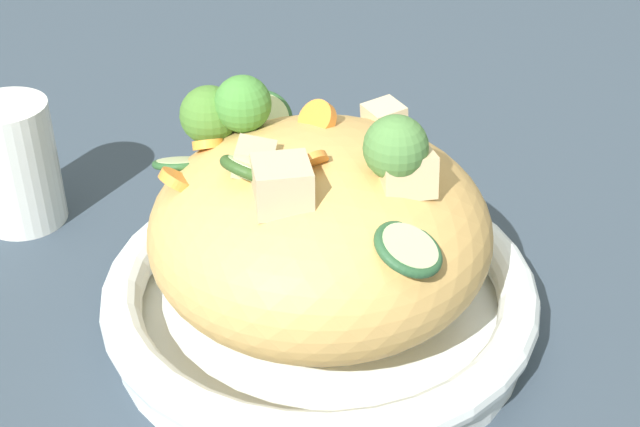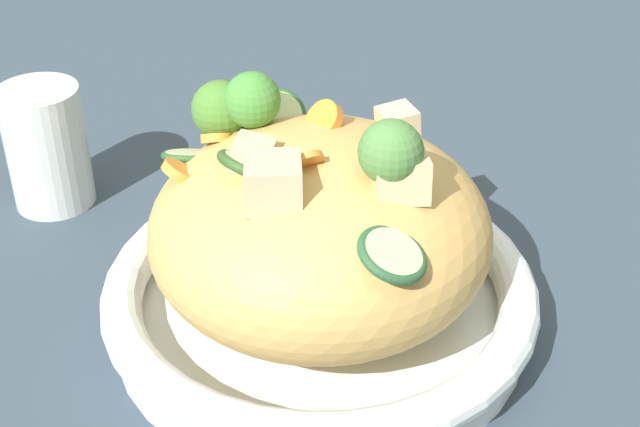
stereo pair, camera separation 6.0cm
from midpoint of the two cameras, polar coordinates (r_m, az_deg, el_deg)
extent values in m
plane|color=#32404D|center=(0.65, 2.63, -6.99)|extent=(3.00, 3.00, 0.00)
cylinder|color=white|center=(0.65, 2.65, -6.40)|extent=(0.29, 0.29, 0.02)
torus|color=white|center=(0.63, 2.71, -4.81)|extent=(0.30, 0.30, 0.03)
ellipsoid|color=tan|center=(0.60, 2.83, -1.10)|extent=(0.23, 0.23, 0.13)
torus|color=tan|center=(0.57, 8.42, 0.25)|extent=(0.06, 0.06, 0.02)
torus|color=tan|center=(0.60, 2.88, 2.38)|extent=(0.05, 0.05, 0.02)
torus|color=tan|center=(0.59, 6.99, 0.84)|extent=(0.08, 0.08, 0.03)
torus|color=tan|center=(0.61, 2.94, 3.50)|extent=(0.06, 0.06, 0.01)
cone|color=#A2B576|center=(0.64, -3.53, 4.67)|extent=(0.03, 0.03, 0.02)
sphere|color=#487A2F|center=(0.63, -3.60, 6.52)|extent=(0.05, 0.05, 0.04)
cone|color=#A4BF75|center=(0.62, -1.49, 5.34)|extent=(0.03, 0.03, 0.02)
sphere|color=#458637|center=(0.61, -1.52, 7.11)|extent=(0.05, 0.05, 0.04)
cone|color=#A2BD70|center=(0.55, 7.49, 1.83)|extent=(0.02, 0.02, 0.01)
sphere|color=#4C7F3F|center=(0.54, 7.65, 3.78)|extent=(0.05, 0.05, 0.04)
cylinder|color=orange|center=(0.58, 7.56, 3.87)|extent=(0.03, 0.03, 0.02)
cylinder|color=orange|center=(0.55, 2.19, 3.12)|extent=(0.03, 0.03, 0.02)
cylinder|color=orange|center=(0.59, -5.91, 2.68)|extent=(0.03, 0.03, 0.02)
cylinder|color=orange|center=(0.60, 3.00, 5.86)|extent=(0.04, 0.04, 0.03)
cylinder|color=orange|center=(0.62, -3.84, 4.69)|extent=(0.02, 0.02, 0.02)
cylinder|color=beige|center=(0.62, -5.63, 3.59)|extent=(0.03, 0.03, 0.02)
torus|color=#29562A|center=(0.62, -5.63, 3.59)|extent=(0.04, 0.04, 0.02)
cylinder|color=beige|center=(0.55, -1.50, 2.91)|extent=(0.05, 0.05, 0.02)
torus|color=#305221|center=(0.55, -1.50, 2.91)|extent=(0.06, 0.06, 0.03)
cylinder|color=beige|center=(0.52, 7.89, -2.71)|extent=(0.05, 0.05, 0.02)
torus|color=#285230|center=(0.52, 7.89, -2.71)|extent=(0.06, 0.06, 0.02)
cylinder|color=beige|center=(0.65, 0.01, 6.17)|extent=(0.04, 0.04, 0.03)
torus|color=#29562C|center=(0.65, 0.01, 6.17)|extent=(0.05, 0.05, 0.03)
cube|color=#D1B787|center=(0.55, 8.23, 2.22)|extent=(0.04, 0.04, 0.03)
cube|color=#D0B98D|center=(0.53, 0.22, 1.88)|extent=(0.04, 0.04, 0.03)
cube|color=#C5B58F|center=(0.65, 7.56, 5.67)|extent=(0.03, 0.03, 0.02)
cube|color=#CCBA8C|center=(0.56, -1.26, 3.64)|extent=(0.03, 0.03, 0.02)
cylinder|color=silver|center=(0.78, -14.82, 4.02)|extent=(0.07, 0.07, 0.11)
camera|label=1|loc=(0.03, -87.14, 1.88)|focal=50.66mm
camera|label=2|loc=(0.03, 92.86, -1.88)|focal=50.66mm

